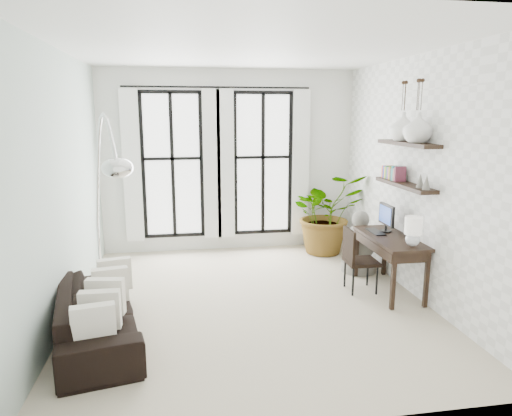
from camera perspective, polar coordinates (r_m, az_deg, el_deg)
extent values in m
plane|color=beige|center=(6.16, -0.69, -11.61)|extent=(5.00, 5.00, 0.00)
plane|color=white|center=(5.71, -0.77, 19.38)|extent=(5.00, 5.00, 0.00)
plane|color=#B5CABF|center=(5.83, -23.19, 2.50)|extent=(0.00, 5.00, 5.00)
plane|color=white|center=(6.44, 19.51, 3.56)|extent=(0.00, 5.00, 5.00)
plane|color=white|center=(8.18, -3.35, 5.80)|extent=(4.50, 0.00, 4.50)
cube|color=white|center=(8.11, -10.39, 5.23)|extent=(1.00, 0.02, 2.50)
cube|color=white|center=(8.06, -15.26, 4.96)|extent=(0.30, 0.04, 2.60)
cube|color=white|center=(8.03, -5.53, 5.30)|extent=(0.30, 0.04, 2.60)
cube|color=white|center=(8.24, 0.85, 5.51)|extent=(1.00, 0.02, 2.50)
cube|color=white|center=(8.05, -3.81, 5.34)|extent=(0.30, 0.04, 2.60)
cube|color=white|center=(8.29, 5.63, 5.49)|extent=(0.30, 0.04, 2.60)
cylinder|color=black|center=(8.01, -4.84, 14.83)|extent=(3.20, 0.03, 0.03)
cube|color=black|center=(6.45, 18.08, 2.77)|extent=(0.25, 1.30, 0.05)
cube|color=black|center=(6.39, 18.39, 7.64)|extent=(0.25, 1.30, 0.05)
cube|color=#E45839|center=(6.92, 16.07, 4.42)|extent=(0.16, 0.03, 0.18)
cube|color=#343AB9|center=(6.88, 16.23, 4.37)|extent=(0.16, 0.03, 0.18)
cube|color=yellow|center=(6.84, 16.39, 4.32)|extent=(0.16, 0.03, 0.18)
cube|color=#2F8E53|center=(6.80, 16.55, 4.27)|extent=(0.16, 0.04, 0.18)
cube|color=purple|center=(6.76, 16.72, 4.22)|extent=(0.16, 0.04, 0.18)
cube|color=gold|center=(6.72, 16.88, 4.17)|extent=(0.16, 0.04, 0.18)
cube|color=#474747|center=(6.68, 17.05, 4.12)|extent=(0.16, 0.04, 0.18)
cube|color=teal|center=(6.64, 17.22, 4.07)|extent=(0.16, 0.04, 0.18)
cube|color=gray|center=(6.60, 17.39, 4.01)|extent=(0.16, 0.04, 0.18)
cube|color=brown|center=(6.56, 17.57, 3.96)|extent=(0.16, 0.04, 0.18)
cone|color=gray|center=(6.09, 19.86, 3.24)|extent=(0.10, 0.10, 0.18)
cone|color=gray|center=(5.96, 20.55, 3.02)|extent=(0.10, 0.10, 0.18)
imported|color=black|center=(5.37, -19.22, -12.50)|extent=(1.16, 2.12, 0.59)
cube|color=silver|center=(4.64, -19.62, -13.66)|extent=(0.40, 0.12, 0.40)
cube|color=silver|center=(4.96, -18.91, -11.96)|extent=(0.40, 0.12, 0.40)
cube|color=silver|center=(5.28, -18.29, -10.45)|extent=(0.40, 0.12, 0.40)
cube|color=silver|center=(5.60, -17.74, -9.12)|extent=(0.40, 0.12, 0.40)
cube|color=silver|center=(5.92, -17.26, -7.93)|extent=(0.40, 0.12, 0.40)
imported|color=#2D7228|center=(8.15, 8.78, -0.62)|extent=(1.42, 1.27, 1.44)
cube|color=black|center=(6.53, 16.42, -3.62)|extent=(0.56, 1.33, 0.04)
cube|color=black|center=(6.54, 16.21, -4.41)|extent=(0.51, 1.27, 0.12)
cube|color=black|center=(6.02, 16.78, -8.81)|extent=(0.05, 0.05, 0.74)
cube|color=black|center=(6.23, 20.54, -8.38)|extent=(0.05, 0.05, 0.74)
cube|color=black|center=(7.08, 12.46, -5.49)|extent=(0.05, 0.05, 0.74)
cube|color=black|center=(7.26, 15.77, -5.24)|extent=(0.05, 0.05, 0.74)
cube|color=black|center=(6.71, 16.01, -0.81)|extent=(0.04, 0.42, 0.30)
cube|color=navy|center=(6.70, 15.82, -0.82)|extent=(0.00, 0.36, 0.24)
cube|color=black|center=(6.70, 14.71, -2.86)|extent=(0.15, 0.40, 0.02)
sphere|color=silver|center=(6.08, 18.98, -3.82)|extent=(0.18, 0.18, 0.18)
cylinder|color=white|center=(6.04, 19.10, -2.08)|extent=(0.22, 0.22, 0.22)
cube|color=black|center=(6.54, 13.02, -6.54)|extent=(0.43, 0.43, 0.05)
cube|color=black|center=(6.41, 11.54, -4.65)|extent=(0.05, 0.42, 0.47)
cylinder|color=black|center=(6.41, 12.08, -9.03)|extent=(0.03, 0.03, 0.40)
cylinder|color=black|center=(6.53, 14.89, -8.76)|extent=(0.03, 0.03, 0.40)
cylinder|color=black|center=(6.70, 11.03, -8.04)|extent=(0.03, 0.03, 0.40)
cylinder|color=black|center=(6.82, 13.73, -7.81)|extent=(0.03, 0.03, 0.40)
cylinder|color=silver|center=(6.31, -18.58, -11.17)|extent=(0.37, 0.37, 0.10)
cylinder|color=silver|center=(6.13, -18.89, -6.77)|extent=(0.04, 0.04, 1.02)
ellipsoid|color=silver|center=(4.96, -16.93, 4.81)|extent=(0.33, 0.33, 0.21)
cylinder|color=gray|center=(7.43, 12.68, -7.09)|extent=(0.54, 0.54, 0.16)
ellipsoid|color=gray|center=(7.32, 12.81, -4.29)|extent=(0.49, 0.49, 0.59)
sphere|color=gray|center=(7.23, 12.94, -1.41)|extent=(0.27, 0.27, 0.27)
imported|color=white|center=(6.16, 19.60, 9.45)|extent=(0.37, 0.37, 0.38)
imported|color=white|center=(6.52, 17.90, 9.64)|extent=(0.37, 0.37, 0.38)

